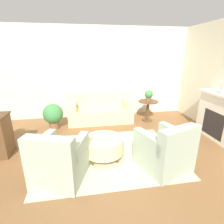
# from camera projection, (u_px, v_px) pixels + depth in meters

# --- Properties ---
(ground_plane) EXTENTS (16.00, 16.00, 0.00)m
(ground_plane) POSITION_uv_depth(u_px,v_px,m) (109.00, 155.00, 3.63)
(ground_plane) COLOR brown
(wall_back) EXTENTS (9.00, 0.12, 2.80)m
(wall_back) POSITION_uv_depth(u_px,v_px,m) (97.00, 73.00, 5.58)
(wall_back) COLOR beige
(wall_back) RESTS_ON ground_plane
(rug) EXTENTS (2.76, 2.06, 0.01)m
(rug) POSITION_uv_depth(u_px,v_px,m) (109.00, 155.00, 3.63)
(rug) COLOR beige
(rug) RESTS_ON ground_plane
(couch) EXTENTS (1.90, 0.85, 0.83)m
(couch) POSITION_uv_depth(u_px,v_px,m) (100.00, 111.00, 5.40)
(couch) COLOR beige
(couch) RESTS_ON ground_plane
(armchair_left) EXTENTS (0.97, 1.02, 0.90)m
(armchair_left) POSITION_uv_depth(u_px,v_px,m) (59.00, 161.00, 2.81)
(armchair_left) COLOR #9EB29E
(armchair_left) RESTS_ON rug
(armchair_right) EXTENTS (0.97, 1.02, 0.90)m
(armchair_right) POSITION_uv_depth(u_px,v_px,m) (165.00, 151.00, 3.10)
(armchair_right) COLOR #9EB29E
(armchair_right) RESTS_ON rug
(ottoman_table) EXTENTS (0.80, 0.80, 0.41)m
(ottoman_table) POSITION_uv_depth(u_px,v_px,m) (104.00, 145.00, 3.47)
(ottoman_table) COLOR beige
(ottoman_table) RESTS_ON rug
(side_table) EXTENTS (0.59, 0.59, 0.63)m
(side_table) POSITION_uv_depth(u_px,v_px,m) (148.00, 107.00, 5.36)
(side_table) COLOR brown
(side_table) RESTS_ON ground_plane
(fireplace) EXTENTS (0.44, 1.31, 1.13)m
(fireplace) POSITION_uv_depth(u_px,v_px,m) (221.00, 116.00, 4.15)
(fireplace) COLOR silver
(fireplace) RESTS_ON ground_plane
(potted_plant_on_side_table) EXTENTS (0.25, 0.25, 0.33)m
(potted_plant_on_side_table) POSITION_uv_depth(u_px,v_px,m) (149.00, 95.00, 5.24)
(potted_plant_on_side_table) COLOR brown
(potted_plant_on_side_table) RESTS_ON side_table
(potted_plant_floor) EXTENTS (0.54, 0.54, 0.71)m
(potted_plant_floor) POSITION_uv_depth(u_px,v_px,m) (53.00, 115.00, 4.78)
(potted_plant_floor) COLOR brown
(potted_plant_floor) RESTS_ON ground_plane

